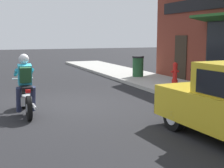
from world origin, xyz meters
TOP-DOWN VIEW (x-y plane):
  - ground_plane at (0.00, 0.00)m, footprint 80.00×80.00m
  - sidewalk_curb at (4.84, 3.00)m, footprint 2.60×22.00m
  - motorcycle_with_rider at (-1.15, -0.68)m, footprint 0.56×2.02m
  - fire_hydrant at (5.08, 1.63)m, footprint 0.36×0.24m
  - trash_bin at (4.71, 4.22)m, footprint 0.56×0.56m

SIDE VIEW (x-z plane):
  - ground_plane at x=0.00m, z-range 0.00..0.00m
  - sidewalk_curb at x=4.84m, z-range 0.00..0.14m
  - fire_hydrant at x=5.08m, z-range 0.13..1.01m
  - trash_bin at x=4.71m, z-range 0.15..1.13m
  - motorcycle_with_rider at x=-1.15m, z-range -0.13..1.49m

